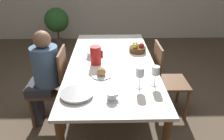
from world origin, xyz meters
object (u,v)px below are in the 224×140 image
(chair_person_side, at_px, (55,85))
(red_pitcher, at_px, (96,55))
(wine_glass_water, at_px, (140,73))
(teacup_across, at_px, (91,55))
(potted_plant, at_px, (57,21))
(person_seated, at_px, (44,72))
(chair_opposite, at_px, (165,78))
(bread_plate, at_px, (101,73))
(serving_tray, at_px, (77,94))
(wine_glass_juice, at_px, (156,72))
(fruit_bowl, at_px, (137,48))
(teacup_near_person, at_px, (112,96))

(chair_person_side, height_order, red_pitcher, red_pitcher)
(chair_person_side, bearing_deg, wine_glass_water, -117.83)
(teacup_across, distance_m, potted_plant, 2.51)
(person_seated, bearing_deg, chair_opposite, -82.99)
(wine_glass_water, relative_size, bread_plate, 1.00)
(serving_tray, bearing_deg, bread_plate, 60.35)
(serving_tray, bearing_deg, teacup_across, 85.56)
(wine_glass_juice, bearing_deg, serving_tray, -166.93)
(wine_glass_juice, xyz_separation_m, fruit_bowl, (-0.06, 0.86, -0.10))
(person_seated, xyz_separation_m, teacup_across, (0.52, 0.27, 0.09))
(bread_plate, distance_m, potted_plant, 3.01)
(serving_tray, xyz_separation_m, potted_plant, (-0.85, 3.19, -0.15))
(red_pitcher, xyz_separation_m, wine_glass_water, (0.43, -0.53, 0.05))
(wine_glass_water, height_order, wine_glass_juice, wine_glass_water)
(bread_plate, bearing_deg, teacup_near_person, -76.89)
(chair_opposite, distance_m, potted_plant, 3.05)
(chair_person_side, relative_size, person_seated, 0.80)
(red_pitcher, distance_m, wine_glass_juice, 0.77)
(wine_glass_juice, xyz_separation_m, teacup_near_person, (-0.41, -0.23, -0.12))
(chair_person_side, height_order, teacup_across, chair_person_side)
(teacup_near_person, xyz_separation_m, teacup_across, (-0.24, 0.92, 0.00))
(person_seated, bearing_deg, fruit_bowl, -68.49)
(person_seated, bearing_deg, red_pitcher, -82.69)
(wine_glass_water, xyz_separation_m, teacup_near_person, (-0.26, -0.19, -0.13))
(chair_person_side, height_order, fruit_bowl, chair_person_side)
(red_pitcher, distance_m, wine_glass_water, 0.69)
(teacup_across, relative_size, potted_plant, 0.17)
(chair_person_side, distance_m, potted_plant, 2.61)
(teacup_across, distance_m, serving_tray, 0.86)
(person_seated, xyz_separation_m, fruit_bowl, (1.12, 0.44, 0.10))
(serving_tray, bearing_deg, chair_person_side, 120.21)
(person_seated, relative_size, fruit_bowl, 5.44)
(bread_plate, bearing_deg, potted_plant, 110.52)
(wine_glass_water, bearing_deg, chair_opposite, 55.84)
(teacup_across, bearing_deg, chair_person_side, -151.62)
(chair_person_side, xyz_separation_m, chair_opposite, (1.37, 0.14, 0.00))
(chair_opposite, height_order, red_pitcher, red_pitcher)
(person_seated, height_order, fruit_bowl, person_seated)
(chair_opposite, relative_size, fruit_bowl, 4.37)
(teacup_near_person, bearing_deg, red_pitcher, 103.19)
(person_seated, xyz_separation_m, wine_glass_water, (1.02, -0.46, 0.21))
(chair_person_side, xyz_separation_m, potted_plant, (-0.48, 2.56, 0.12))
(wine_glass_juice, height_order, bread_plate, wine_glass_juice)
(chair_person_side, relative_size, teacup_across, 6.25)
(wine_glass_water, relative_size, wine_glass_juice, 1.04)
(chair_person_side, relative_size, potted_plant, 1.03)
(teacup_across, bearing_deg, teacup_near_person, -75.09)
(teacup_across, bearing_deg, red_pitcher, -68.81)
(red_pitcher, bearing_deg, chair_opposite, 6.81)
(person_seated, distance_m, wine_glass_water, 1.14)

